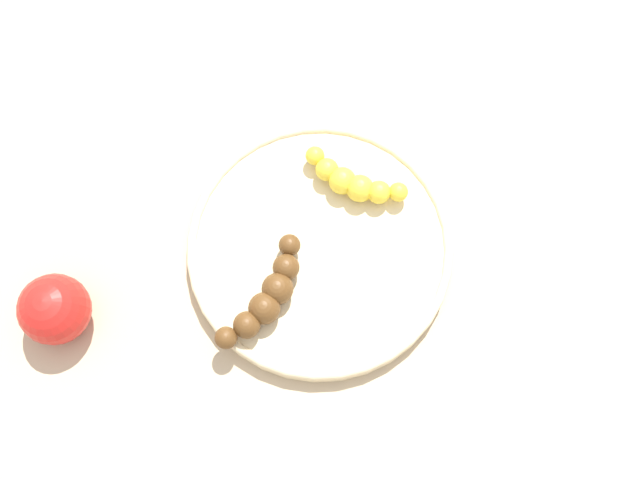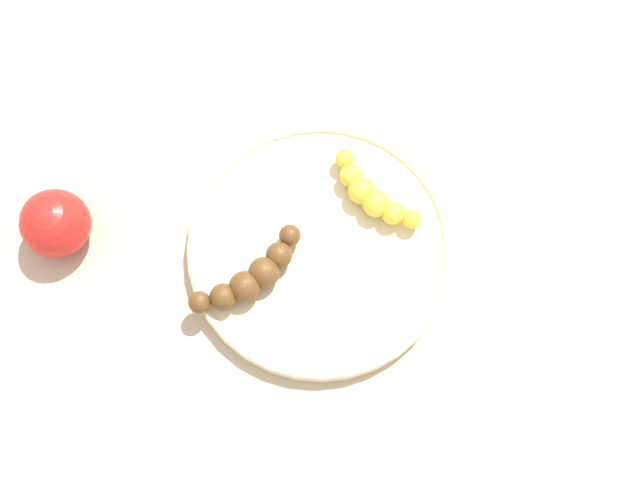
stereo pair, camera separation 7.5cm
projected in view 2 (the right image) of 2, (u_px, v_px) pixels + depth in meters
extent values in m
plane|color=tan|center=(320.00, 251.00, 0.78)|extent=(2.40, 2.40, 0.00)
cylinder|color=beige|center=(320.00, 248.00, 0.77)|extent=(0.28, 0.28, 0.02)
torus|color=beige|center=(320.00, 246.00, 0.77)|extent=(0.28, 0.28, 0.01)
sphere|color=#593819|center=(200.00, 302.00, 0.73)|extent=(0.02, 0.02, 0.02)
sphere|color=#593819|center=(223.00, 297.00, 0.73)|extent=(0.03, 0.03, 0.03)
sphere|color=#593819|center=(245.00, 287.00, 0.73)|extent=(0.03, 0.03, 0.03)
sphere|color=#593819|center=(264.00, 273.00, 0.74)|extent=(0.03, 0.03, 0.03)
sphere|color=#593819|center=(279.00, 255.00, 0.74)|extent=(0.03, 0.03, 0.03)
sphere|color=#593819|center=(290.00, 235.00, 0.75)|extent=(0.02, 0.02, 0.02)
sphere|color=yellow|center=(345.00, 159.00, 0.78)|extent=(0.02, 0.02, 0.02)
sphere|color=yellow|center=(351.00, 176.00, 0.77)|extent=(0.03, 0.03, 0.03)
sphere|color=yellow|center=(362.00, 191.00, 0.77)|extent=(0.03, 0.03, 0.03)
sphere|color=yellow|center=(376.00, 203.00, 0.76)|extent=(0.03, 0.03, 0.03)
sphere|color=yellow|center=(393.00, 213.00, 0.76)|extent=(0.03, 0.03, 0.03)
sphere|color=yellow|center=(412.00, 219.00, 0.76)|extent=(0.02, 0.02, 0.02)
sphere|color=red|center=(56.00, 223.00, 0.75)|extent=(0.07, 0.07, 0.07)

